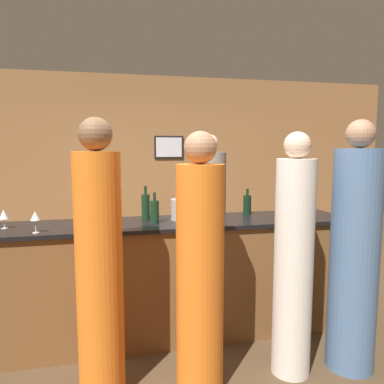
% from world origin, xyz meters
% --- Properties ---
extents(ground_plane, '(14.00, 14.00, 0.00)m').
position_xyz_m(ground_plane, '(0.00, 0.00, 0.00)').
color(ground_plane, '#4C3823').
extents(back_wall, '(8.00, 0.08, 2.80)m').
position_xyz_m(back_wall, '(0.00, 2.38, 1.40)').
color(back_wall, olive).
rests_on(back_wall, ground_plane).
extents(bar_counter, '(3.35, 0.65, 1.08)m').
position_xyz_m(bar_counter, '(0.00, 0.00, 0.54)').
color(bar_counter, brown).
rests_on(bar_counter, ground_plane).
extents(bartender, '(0.37, 0.37, 1.89)m').
position_xyz_m(bartender, '(0.56, 0.71, 0.88)').
color(bartender, gray).
rests_on(bartender, ground_plane).
extents(guest_0, '(0.34, 0.34, 1.86)m').
position_xyz_m(guest_0, '(0.07, -0.81, 0.87)').
color(guest_0, orange).
rests_on(guest_0, ground_plane).
extents(guest_1, '(0.32, 0.32, 1.94)m').
position_xyz_m(guest_1, '(-0.62, -0.72, 0.92)').
color(guest_1, orange).
rests_on(guest_1, ground_plane).
extents(guest_2, '(0.37, 0.37, 1.95)m').
position_xyz_m(guest_2, '(1.31, -0.82, 0.91)').
color(guest_2, '#4C6B93').
rests_on(guest_2, ground_plane).
extents(guest_3, '(0.29, 0.29, 1.86)m').
position_xyz_m(guest_3, '(0.81, -0.78, 0.88)').
color(guest_3, silver).
rests_on(guest_3, ground_plane).
extents(wine_bottle_0, '(0.08, 0.08, 0.27)m').
position_xyz_m(wine_bottle_0, '(-0.15, -0.04, 1.19)').
color(wine_bottle_0, black).
rests_on(wine_bottle_0, bar_counter).
extents(wine_bottle_1, '(0.08, 0.08, 0.32)m').
position_xyz_m(wine_bottle_1, '(-0.21, 0.12, 1.21)').
color(wine_bottle_1, black).
rests_on(wine_bottle_1, bar_counter).
extents(wine_bottle_2, '(0.08, 0.08, 0.26)m').
position_xyz_m(wine_bottle_2, '(0.81, 0.20, 1.18)').
color(wine_bottle_2, black).
rests_on(wine_bottle_2, bar_counter).
extents(ice_bucket, '(0.18, 0.18, 0.19)m').
position_xyz_m(ice_bucket, '(0.10, 0.05, 1.18)').
color(ice_bucket, '#9E9993').
rests_on(ice_bucket, bar_counter).
extents(wine_glass_0, '(0.07, 0.07, 0.17)m').
position_xyz_m(wine_glass_0, '(1.17, -0.07, 1.21)').
color(wine_glass_0, silver).
rests_on(wine_glass_0, bar_counter).
extents(wine_glass_1, '(0.07, 0.07, 0.17)m').
position_xyz_m(wine_glass_1, '(-1.10, -0.22, 1.21)').
color(wine_glass_1, silver).
rests_on(wine_glass_1, bar_counter).
extents(wine_glass_2, '(0.07, 0.07, 0.16)m').
position_xyz_m(wine_glass_2, '(1.09, -0.23, 1.20)').
color(wine_glass_2, silver).
rests_on(wine_glass_2, bar_counter).
extents(wine_glass_3, '(0.08, 0.08, 0.16)m').
position_xyz_m(wine_glass_3, '(-1.38, 0.01, 1.20)').
color(wine_glass_3, silver).
rests_on(wine_glass_3, bar_counter).
extents(wine_glass_4, '(0.07, 0.07, 0.17)m').
position_xyz_m(wine_glass_4, '(0.28, -0.01, 1.21)').
color(wine_glass_4, silver).
rests_on(wine_glass_4, bar_counter).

